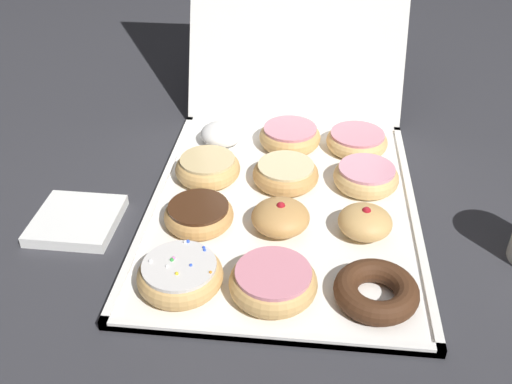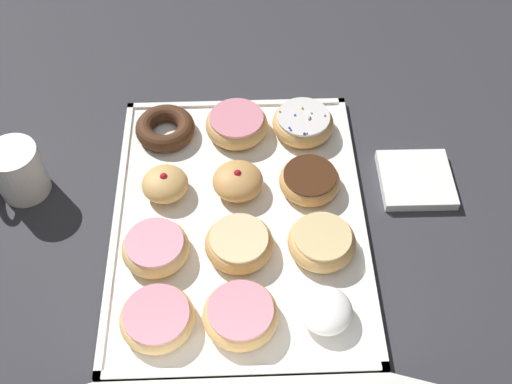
{
  "view_description": "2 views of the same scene",
  "coord_description": "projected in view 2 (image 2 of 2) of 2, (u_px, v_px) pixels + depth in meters",
  "views": [
    {
      "loc": [
        0.04,
        -0.75,
        0.56
      ],
      "look_at": [
        -0.04,
        -0.02,
        0.05
      ],
      "focal_mm": 40.04,
      "sensor_mm": 36.0,
      "label": 1
    },
    {
      "loc": [
        -0.01,
        0.62,
        0.89
      ],
      "look_at": [
        -0.03,
        -0.02,
        0.05
      ],
      "focal_mm": 43.87,
      "sensor_mm": 36.0,
      "label": 2
    }
  ],
  "objects": [
    {
      "name": "coffee_mug",
      "position": [
        16.0,
        170.0,
        1.09
      ],
      "size": [
        0.11,
        0.09,
        0.1
      ],
      "color": "white",
      "rests_on": "ground"
    },
    {
      "name": "sprinkle_donut_0",
      "position": [
        303.0,
        123.0,
        1.19
      ],
      "size": [
        0.12,
        0.12,
        0.04
      ],
      "color": "tan",
      "rests_on": "donut_box"
    },
    {
      "name": "ground_plane",
      "position": [
        239.0,
        220.0,
        1.09
      ],
      "size": [
        3.0,
        3.0,
        0.0
      ],
      "primitive_type": "plane",
      "color": "#333338"
    },
    {
      "name": "pink_frosted_donut_1",
      "position": [
        239.0,
        124.0,
        1.18
      ],
      "size": [
        0.12,
        0.12,
        0.04
      ],
      "color": "tan",
      "rests_on": "donut_box"
    },
    {
      "name": "pink_frosted_donut_10",
      "position": [
        242.0,
        315.0,
        0.94
      ],
      "size": [
        0.12,
        0.12,
        0.04
      ],
      "color": "tan",
      "rests_on": "donut_box"
    },
    {
      "name": "jelly_filled_donut_5",
      "position": [
        165.0,
        184.0,
        1.09
      ],
      "size": [
        0.08,
        0.08,
        0.05
      ],
      "color": "tan",
      "rests_on": "donut_box"
    },
    {
      "name": "powdered_filled_donut_9",
      "position": [
        326.0,
        310.0,
        0.95
      ],
      "size": [
        0.08,
        0.08,
        0.04
      ],
      "color": "white",
      "rests_on": "donut_box"
    },
    {
      "name": "jelly_filled_donut_4",
      "position": [
        237.0,
        181.0,
        1.1
      ],
      "size": [
        0.09,
        0.09,
        0.05
      ],
      "color": "tan",
      "rests_on": "donut_box"
    },
    {
      "name": "pink_frosted_donut_11",
      "position": [
        157.0,
        318.0,
        0.94
      ],
      "size": [
        0.11,
        0.11,
        0.03
      ],
      "color": "#E5B770",
      "rests_on": "donut_box"
    },
    {
      "name": "glazed_ring_donut_7",
      "position": [
        240.0,
        243.0,
        1.02
      ],
      "size": [
        0.11,
        0.11,
        0.04
      ],
      "color": "tan",
      "rests_on": "donut_box"
    },
    {
      "name": "chocolate_cake_ring_donut_2",
      "position": [
        165.0,
        128.0,
        1.18
      ],
      "size": [
        0.11,
        0.11,
        0.03
      ],
      "color": "#472816",
      "rests_on": "donut_box"
    },
    {
      "name": "chocolate_frosted_donut_3",
      "position": [
        310.0,
        180.0,
        1.1
      ],
      "size": [
        0.11,
        0.11,
        0.04
      ],
      "color": "tan",
      "rests_on": "donut_box"
    },
    {
      "name": "donut_box",
      "position": [
        239.0,
        219.0,
        1.08
      ],
      "size": [
        0.43,
        0.56,
        0.01
      ],
      "color": "white",
      "rests_on": "ground"
    },
    {
      "name": "pink_frosted_donut_8",
      "position": [
        156.0,
        248.0,
        1.02
      ],
      "size": [
        0.11,
        0.11,
        0.04
      ],
      "color": "#E5B770",
      "rests_on": "donut_box"
    },
    {
      "name": "napkin_stack",
      "position": [
        416.0,
        179.0,
        1.13
      ],
      "size": [
        0.13,
        0.13,
        0.02
      ],
      "primitive_type": "cube",
      "rotation": [
        0.0,
        0.0,
        -0.01
      ],
      "color": "white",
      "rests_on": "ground"
    },
    {
      "name": "glazed_ring_donut_6",
      "position": [
        322.0,
        242.0,
        1.02
      ],
      "size": [
        0.11,
        0.11,
        0.04
      ],
      "color": "tan",
      "rests_on": "donut_box"
    }
  ]
}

